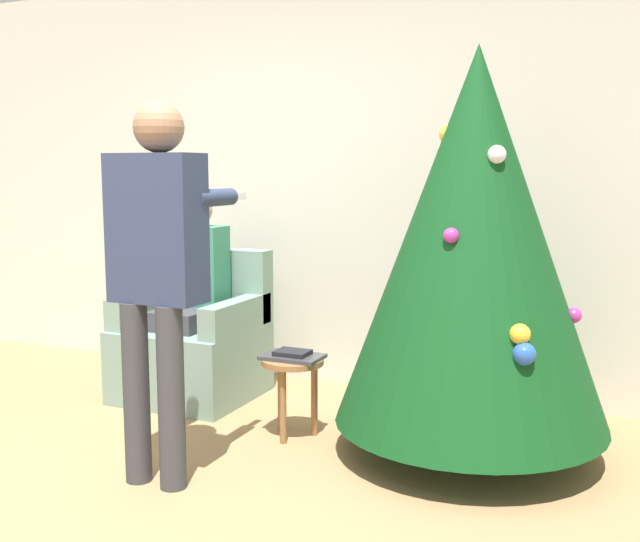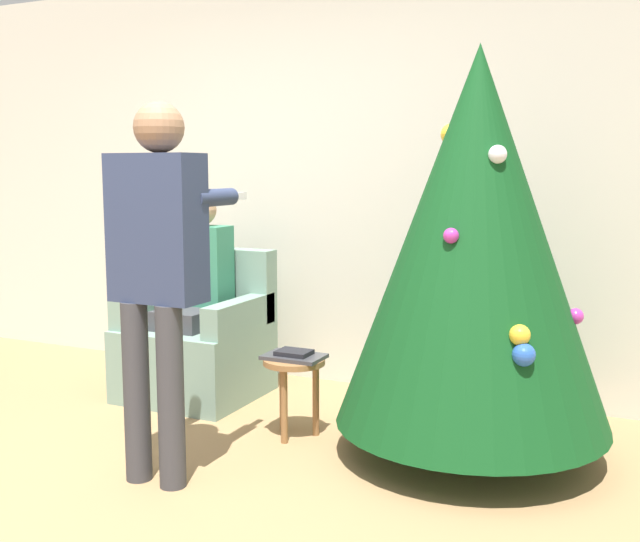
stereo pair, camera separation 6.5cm
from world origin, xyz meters
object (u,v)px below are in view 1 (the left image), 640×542
at_px(armchair, 195,345).
at_px(person_standing, 157,258).
at_px(person_seated, 191,286).
at_px(side_stool, 293,374).
at_px(christmas_tree, 474,239).

height_order(armchair, person_standing, person_standing).
distance_m(armchair, person_seated, 0.38).
bearing_deg(side_stool, person_standing, -111.79).
relative_size(armchair, person_standing, 0.53).
bearing_deg(person_standing, side_stool, 68.21).
xyz_separation_m(christmas_tree, armchair, (-1.81, 0.28, -0.77)).
distance_m(christmas_tree, armchair, 1.98).
relative_size(armchair, person_seated, 0.72).
relative_size(armchair, side_stool, 2.14).
bearing_deg(christmas_tree, armchair, 171.24).
xyz_separation_m(person_standing, side_stool, (0.30, 0.75, -0.69)).
distance_m(person_seated, person_standing, 1.33).
bearing_deg(person_seated, person_standing, -62.59).
distance_m(christmas_tree, side_stool, 1.19).
bearing_deg(person_standing, armchair, 116.93).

